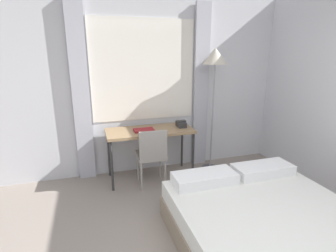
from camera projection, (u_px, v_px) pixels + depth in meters
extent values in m
cube|color=silver|center=(157.00, 87.00, 4.10)|extent=(5.01, 0.05, 2.70)
cube|color=white|center=(144.00, 71.00, 3.94)|extent=(1.58, 0.01, 1.50)
cube|color=#B2B2BC|center=(81.00, 94.00, 3.72)|extent=(0.24, 0.06, 2.60)
cube|color=#B2B2BC|center=(201.00, 89.00, 4.24)|extent=(0.24, 0.06, 2.60)
cube|color=#937551|center=(150.00, 131.00, 3.86)|extent=(1.28, 0.56, 0.04)
cylinder|color=#333333|center=(112.00, 166.00, 3.58)|extent=(0.04, 0.04, 0.73)
cylinder|color=#333333|center=(193.00, 157.00, 3.91)|extent=(0.04, 0.04, 0.73)
cylinder|color=#333333|center=(109.00, 154.00, 4.02)|extent=(0.04, 0.04, 0.73)
cylinder|color=#333333|center=(182.00, 146.00, 4.36)|extent=(0.04, 0.04, 0.73)
cube|color=gray|center=(151.00, 155.00, 3.76)|extent=(0.42, 0.42, 0.05)
cube|color=gray|center=(153.00, 145.00, 3.53)|extent=(0.38, 0.05, 0.39)
cylinder|color=gray|center=(142.00, 177.00, 3.62)|extent=(0.03, 0.03, 0.42)
cylinder|color=gray|center=(165.00, 174.00, 3.70)|extent=(0.03, 0.03, 0.42)
cylinder|color=gray|center=(138.00, 167.00, 3.94)|extent=(0.03, 0.03, 0.42)
cylinder|color=gray|center=(160.00, 164.00, 4.02)|extent=(0.03, 0.03, 0.42)
cube|color=gray|center=(280.00, 250.00, 2.40)|extent=(1.71, 2.07, 0.25)
cube|color=silver|center=(282.00, 229.00, 2.34)|extent=(1.68, 2.03, 0.19)
cube|color=white|center=(205.00, 178.00, 2.96)|extent=(0.72, 0.32, 0.12)
cube|color=white|center=(263.00, 169.00, 3.18)|extent=(0.72, 0.32, 0.12)
cylinder|color=#4C4C51|center=(210.00, 168.00, 4.35)|extent=(0.27, 0.27, 0.03)
cylinder|color=gray|center=(212.00, 118.00, 4.12)|extent=(0.02, 0.02, 1.66)
cone|color=beige|center=(215.00, 56.00, 3.86)|extent=(0.38, 0.38, 0.24)
cube|color=#2D2D2D|center=(181.00, 124.00, 3.99)|extent=(0.12, 0.19, 0.08)
cube|color=#2D2D2D|center=(181.00, 121.00, 3.98)|extent=(0.14, 0.07, 0.02)
cube|color=maroon|center=(144.00, 130.00, 3.79)|extent=(0.29, 0.20, 0.02)
cube|color=white|center=(144.00, 130.00, 3.79)|extent=(0.28, 0.19, 0.01)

